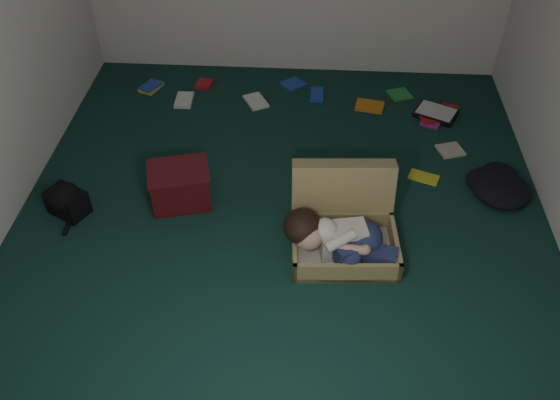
# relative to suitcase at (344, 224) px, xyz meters

# --- Properties ---
(floor) EXTENTS (4.50, 4.50, 0.00)m
(floor) POSITION_rel_suitcase_xyz_m (-0.45, 0.16, -0.16)
(floor) COLOR #11322B
(floor) RESTS_ON ground
(suitcase) EXTENTS (0.78, 0.76, 0.54)m
(suitcase) POSITION_rel_suitcase_xyz_m (0.00, 0.00, 0.00)
(suitcase) COLOR tan
(suitcase) RESTS_ON floor
(person) EXTENTS (0.80, 0.38, 0.33)m
(person) POSITION_rel_suitcase_xyz_m (-0.04, -0.19, 0.04)
(person) COLOR silver
(person) RESTS_ON suitcase
(maroon_bin) EXTENTS (0.53, 0.46, 0.31)m
(maroon_bin) POSITION_rel_suitcase_xyz_m (-1.24, 0.34, -0.00)
(maroon_bin) COLOR #4D0F15
(maroon_bin) RESTS_ON floor
(backpack) EXTENTS (0.45, 0.42, 0.21)m
(backpack) POSITION_rel_suitcase_xyz_m (-2.06, 0.16, -0.05)
(backpack) COLOR black
(backpack) RESTS_ON floor
(clothing_pile) EXTENTS (0.55, 0.48, 0.15)m
(clothing_pile) POSITION_rel_suitcase_xyz_m (1.25, 0.66, -0.08)
(clothing_pile) COLOR black
(clothing_pile) RESTS_ON floor
(paper_tray) EXTENTS (0.45, 0.41, 0.05)m
(paper_tray) POSITION_rel_suitcase_xyz_m (0.88, 1.65, -0.14)
(paper_tray) COLOR black
(paper_tray) RESTS_ON floor
(book_scatter) EXTENTS (3.09, 1.61, 0.02)m
(book_scatter) POSITION_rel_suitcase_xyz_m (-0.15, 1.69, -0.15)
(book_scatter) COLOR yellow
(book_scatter) RESTS_ON floor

